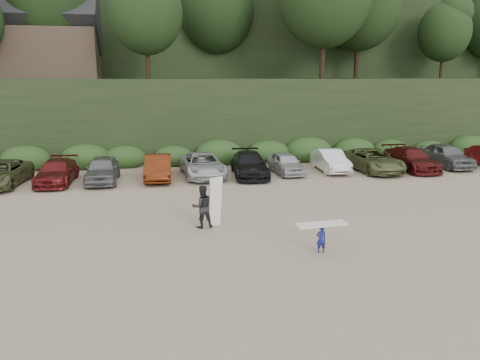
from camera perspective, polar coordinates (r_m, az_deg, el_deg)
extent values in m
plane|color=tan|center=(20.06, 0.63, -5.50)|extent=(120.00, 120.00, 0.00)
cube|color=black|center=(41.00, -5.31, 8.00)|extent=(80.00, 14.00, 6.00)
cube|color=black|center=(58.85, -7.06, 14.20)|extent=(90.00, 30.00, 16.00)
ellipsoid|color=black|center=(41.16, -5.55, 19.17)|extent=(66.00, 12.00, 10.00)
cube|color=#2B491E|center=(33.83, -5.00, 2.95)|extent=(46.20, 2.00, 1.20)
cube|color=brown|center=(43.56, -22.13, 14.01)|extent=(8.00, 6.00, 4.00)
imported|color=brown|center=(30.21, -27.21, 0.68)|extent=(2.82, 5.42, 1.46)
imported|color=maroon|center=(29.62, -21.43, 0.93)|extent=(2.09, 4.83, 1.39)
imported|color=slate|center=(29.09, -16.42, 1.25)|extent=(1.86, 4.55, 1.55)
imported|color=#62250E|center=(29.09, -9.96, 1.53)|extent=(1.75, 4.59, 1.49)
imported|color=silver|center=(29.56, -4.57, 1.83)|extent=(2.77, 5.46, 1.48)
imported|color=black|center=(29.60, 1.16, 1.91)|extent=(2.46, 5.30, 1.50)
imported|color=silver|center=(30.56, 5.62, 2.06)|extent=(1.86, 4.11, 1.37)
imported|color=white|center=(31.74, 10.95, 2.36)|extent=(1.68, 4.44, 1.45)
imported|color=#5E673B|center=(32.36, 15.90, 2.33)|extent=(2.84, 5.48, 1.48)
imported|color=#521312|center=(33.62, 20.15, 2.41)|extent=(2.21, 5.17, 1.48)
imported|color=slate|center=(35.72, 23.88, 2.78)|extent=(2.00, 4.81, 1.63)
imported|color=navy|center=(17.14, 9.86, -7.12)|extent=(0.38, 0.26, 1.00)
cube|color=white|center=(16.96, 9.94, -5.34)|extent=(1.87, 0.69, 0.07)
imported|color=black|center=(19.55, -4.63, -3.25)|extent=(0.96, 0.80, 1.81)
cube|color=white|center=(19.64, -3.05, -2.66)|extent=(0.67, 0.55, 2.13)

